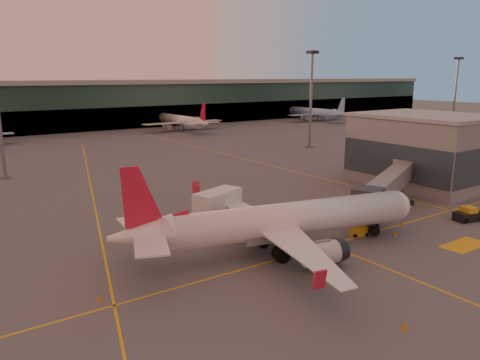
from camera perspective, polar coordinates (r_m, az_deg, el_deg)
ground at (r=49.31m, az=10.79°, el=-10.64°), size 600.00×600.00×0.00m
taxi_markings at (r=82.33m, az=-15.70°, el=-1.39°), size 100.12×173.00×0.01m
terminal at (r=176.57m, az=-24.19°, el=8.14°), size 400.00×20.00×17.60m
gate_building at (r=90.45m, az=21.68°, el=3.49°), size 18.40×22.40×12.60m
mast_east_near at (r=128.23m, az=8.67°, el=10.53°), size 2.40×2.40×25.60m
mast_east_far at (r=189.72m, az=24.83°, el=10.18°), size 2.40×2.40×25.60m
main_airplane at (r=51.75m, az=4.74°, el=-5.14°), size 35.81×32.57×10.91m
jet_bridge at (r=73.00m, az=18.03°, el=-0.25°), size 25.80×14.42×5.54m
catering_truck at (r=59.35m, az=-2.67°, el=-3.39°), size 7.20×4.92×5.14m
gpu_cart at (r=59.64m, az=14.31°, el=-6.07°), size 2.28×1.79×1.17m
pushback_tug at (r=70.71m, az=26.09°, el=-3.86°), size 4.14×2.84×1.94m
cone_nose at (r=64.99m, az=19.12°, el=-5.14°), size 0.39×0.39×0.49m
cone_tail at (r=43.99m, az=-16.79°, el=-13.62°), size 0.41×0.41×0.52m
cone_wing_right at (r=40.19m, az=19.42°, el=-16.40°), size 0.46×0.46×0.59m
cone_wing_left at (r=66.16m, az=-4.62°, el=-4.12°), size 0.44×0.44×0.56m
cone_fwd at (r=61.07m, az=18.36°, el=-6.17°), size 0.46×0.46×0.58m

